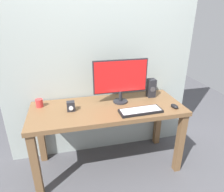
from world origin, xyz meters
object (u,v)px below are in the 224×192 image
object	(u,v)px
keyboard_primary	(141,111)
coffee_mug	(39,103)
monitor	(121,78)
mouse	(174,106)
audio_controller	(71,106)
speaker_right	(151,88)
desk	(108,116)

from	to	relation	value
keyboard_primary	coffee_mug	xyz separation A→B (m)	(-1.00, 0.37, 0.03)
monitor	keyboard_primary	xyz separation A→B (m)	(0.13, -0.29, -0.26)
monitor	coffee_mug	distance (m)	0.90
mouse	audio_controller	world-z (taller)	audio_controller
speaker_right	coffee_mug	xyz separation A→B (m)	(-1.26, 0.02, -0.06)
speaker_right	monitor	bearing A→B (deg)	-171.36
monitor	mouse	xyz separation A→B (m)	(0.51, -0.29, -0.25)
monitor	coffee_mug	bearing A→B (deg)	174.72
keyboard_primary	audio_controller	xyz separation A→B (m)	(-0.68, 0.20, 0.04)
mouse	speaker_right	bearing A→B (deg)	94.05
keyboard_primary	mouse	distance (m)	0.38
coffee_mug	audio_controller	bearing A→B (deg)	-28.44
keyboard_primary	mouse	xyz separation A→B (m)	(0.38, 0.00, 0.01)
keyboard_primary	coffee_mug	distance (m)	1.07
desk	coffee_mug	xyz separation A→B (m)	(-0.70, 0.17, 0.16)
audio_controller	coffee_mug	xyz separation A→B (m)	(-0.32, 0.17, -0.01)
keyboard_primary	mouse	size ratio (longest dim) A/B	4.57
mouse	audio_controller	xyz separation A→B (m)	(-1.06, 0.19, 0.03)
monitor	speaker_right	size ratio (longest dim) A/B	2.77
monitor	mouse	world-z (taller)	monitor
desk	speaker_right	bearing A→B (deg)	15.29
audio_controller	coffee_mug	bearing A→B (deg)	151.56
monitor	keyboard_primary	world-z (taller)	monitor
keyboard_primary	audio_controller	bearing A→B (deg)	163.69
monitor	speaker_right	bearing A→B (deg)	8.64
speaker_right	coffee_mug	distance (m)	1.26
speaker_right	audio_controller	distance (m)	0.96
monitor	mouse	distance (m)	0.64
monitor	speaker_right	world-z (taller)	monitor
monitor	mouse	bearing A→B (deg)	-29.46
audio_controller	keyboard_primary	bearing A→B (deg)	-16.31
monitor	keyboard_primary	size ratio (longest dim) A/B	1.35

